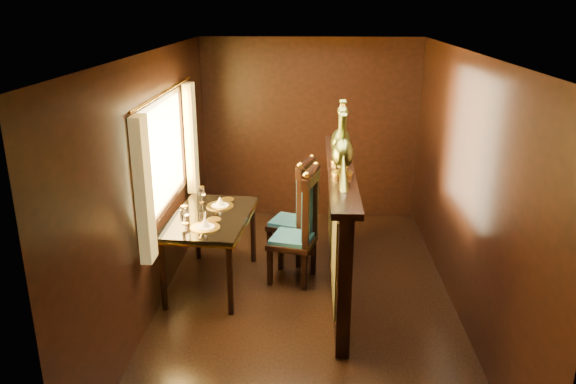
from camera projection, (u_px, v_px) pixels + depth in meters
The scene contains 8 objects.
ground at pixel (306, 300), 5.83m from camera, with size 5.00×5.00×0.00m, color black.
room_shell at pixel (299, 152), 5.34m from camera, with size 3.04×5.04×2.52m.
partition at pixel (338, 226), 5.87m from camera, with size 0.26×2.70×1.36m.
dining_table at pixel (210, 222), 5.94m from camera, with size 0.92×1.41×0.99m.
chair_left at pixel (303, 223), 6.00m from camera, with size 0.58×0.60×1.33m.
chair_right at pixel (299, 208), 6.52m from camera, with size 0.59×0.60×1.27m.
peacock_left at pixel (343, 140), 5.24m from camera, with size 0.22×0.58×0.69m, color #194C2F, non-canonical shape.
peacock_right at pixel (341, 130), 5.66m from camera, with size 0.22×0.57×0.68m, color #194C2F, non-canonical shape.
Camera 1 is at (0.05, -5.16, 2.93)m, focal length 35.00 mm.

